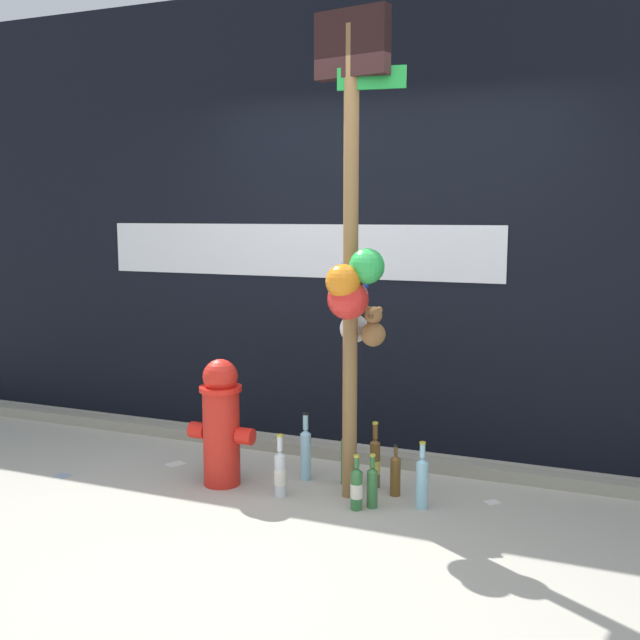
{
  "coord_description": "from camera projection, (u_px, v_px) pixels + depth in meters",
  "views": [
    {
      "loc": [
        1.52,
        -3.47,
        1.65
      ],
      "look_at": [
        -0.09,
        0.49,
        1.04
      ],
      "focal_mm": 41.84,
      "sensor_mm": 36.0,
      "label": 1
    }
  ],
  "objects": [
    {
      "name": "bottle_6",
      "position": [
        357.0,
        488.0,
        4.18
      ],
      "size": [
        0.07,
        0.07,
        0.32
      ],
      "color": "#337038",
      "rests_on": "ground_plane"
    },
    {
      "name": "bottle_0",
      "position": [
        346.0,
        459.0,
        4.57
      ],
      "size": [
        0.06,
        0.06,
        0.39
      ],
      "color": "#337038",
      "rests_on": "ground_plane"
    },
    {
      "name": "litter_1",
      "position": [
        175.0,
        464.0,
        4.95
      ],
      "size": [
        0.13,
        0.14,
        0.01
      ],
      "primitive_type": "cube",
      "rotation": [
        0.0,
        0.0,
        1.15
      ],
      "color": "silver",
      "rests_on": "ground_plane"
    },
    {
      "name": "bottle_3",
      "position": [
        280.0,
        473.0,
        4.38
      ],
      "size": [
        0.07,
        0.07,
        0.38
      ],
      "color": "silver",
      "rests_on": "ground_plane"
    },
    {
      "name": "ground_plane",
      "position": [
        302.0,
        525.0,
        3.99
      ],
      "size": [
        14.0,
        14.0,
        0.0
      ],
      "primitive_type": "plane",
      "color": "#ADA899"
    },
    {
      "name": "bottle_4",
      "position": [
        306.0,
        452.0,
        4.65
      ],
      "size": [
        0.07,
        0.07,
        0.43
      ],
      "color": "#93CCE0",
      "rests_on": "ground_plane"
    },
    {
      "name": "building_wall",
      "position": [
        391.0,
        220.0,
        5.2
      ],
      "size": [
        10.0,
        0.21,
        3.22
      ],
      "color": "black",
      "rests_on": "ground_plane"
    },
    {
      "name": "litter_0",
      "position": [
        492.0,
        502.0,
        4.3
      ],
      "size": [
        0.11,
        0.11,
        0.01
      ],
      "primitive_type": "cube",
      "rotation": [
        0.0,
        0.0,
        0.77
      ],
      "color": "silver",
      "rests_on": "ground_plane"
    },
    {
      "name": "bottle_5",
      "position": [
        422.0,
        481.0,
        4.2
      ],
      "size": [
        0.07,
        0.07,
        0.39
      ],
      "color": "#93CCE0",
      "rests_on": "ground_plane"
    },
    {
      "name": "bottle_7",
      "position": [
        395.0,
        474.0,
        4.39
      ],
      "size": [
        0.06,
        0.06,
        0.31
      ],
      "color": "brown",
      "rests_on": "ground_plane"
    },
    {
      "name": "memorial_post",
      "position": [
        353.0,
        249.0,
        4.17
      ],
      "size": [
        0.53,
        0.59,
        2.75
      ],
      "color": "olive",
      "rests_on": "ground_plane"
    },
    {
      "name": "fire_hydrant",
      "position": [
        221.0,
        422.0,
        4.54
      ],
      "size": [
        0.43,
        0.26,
        0.78
      ],
      "color": "red",
      "rests_on": "ground_plane"
    },
    {
      "name": "bottle_2",
      "position": [
        375.0,
        462.0,
        4.52
      ],
      "size": [
        0.06,
        0.06,
        0.41
      ],
      "color": "brown",
      "rests_on": "ground_plane"
    },
    {
      "name": "litter_2",
      "position": [
        62.0,
        476.0,
        4.73
      ],
      "size": [
        0.09,
        0.08,
        0.01
      ],
      "primitive_type": "cube",
      "rotation": [
        0.0,
        0.0,
        1.58
      ],
      "color": "#8C99B2",
      "rests_on": "ground_plane"
    },
    {
      "name": "bottle_1",
      "position": [
        372.0,
        485.0,
        4.21
      ],
      "size": [
        0.06,
        0.06,
        0.31
      ],
      "color": "#337038",
      "rests_on": "ground_plane"
    },
    {
      "name": "curb_strip",
      "position": [
        368.0,
        456.0,
        5.0
      ],
      "size": [
        8.0,
        0.12,
        0.08
      ],
      "primitive_type": "cube",
      "color": "gray",
      "rests_on": "ground_plane"
    }
  ]
}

